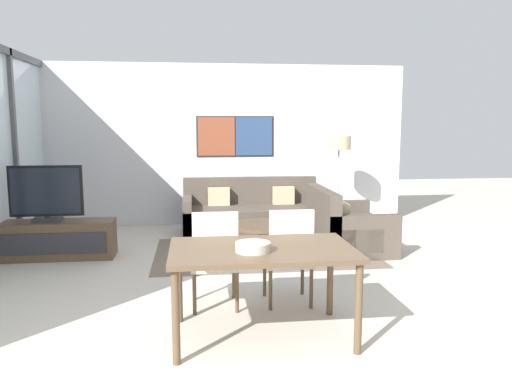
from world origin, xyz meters
TOP-DOWN VIEW (x-y plane):
  - wall_back at (0.01, 5.78)m, footprint 6.79×0.09m
  - area_rug at (0.58, 3.65)m, footprint 2.99×1.92m
  - tv_console at (-2.30, 3.72)m, footprint 1.70×0.46m
  - television at (-2.30, 3.72)m, footprint 0.94×0.20m
  - sofa_main at (0.58, 5.06)m, footprint 2.27×0.97m
  - sofa_side at (1.74, 3.72)m, footprint 0.97×1.35m
  - coffee_table at (0.58, 3.65)m, footprint 0.91×0.91m
  - dining_table at (0.18, 0.94)m, footprint 1.52×0.93m
  - dining_chair_left at (-0.19, 1.61)m, footprint 0.46×0.46m
  - dining_chair_centre at (0.54, 1.63)m, footprint 0.46×0.46m
  - fruit_bowl at (0.09, 0.83)m, footprint 0.29×0.29m
  - floor_lamp at (1.99, 4.90)m, footprint 0.38×0.38m

SIDE VIEW (x-z plane):
  - area_rug at x=0.58m, z-range 0.00..0.01m
  - tv_console at x=-2.30m, z-range 0.00..0.50m
  - sofa_main at x=0.58m, z-range -0.16..0.71m
  - sofa_side at x=1.74m, z-range -0.16..0.71m
  - coffee_table at x=0.58m, z-range 0.10..0.50m
  - dining_chair_left at x=-0.19m, z-range 0.04..1.02m
  - dining_chair_centre at x=0.54m, z-range 0.04..1.02m
  - dining_table at x=0.18m, z-range 0.30..1.07m
  - fruit_bowl at x=0.09m, z-range 0.77..0.85m
  - television at x=-2.30m, z-range 0.49..1.23m
  - floor_lamp at x=1.99m, z-range 0.57..2.15m
  - wall_back at x=0.01m, z-range 0.00..2.80m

